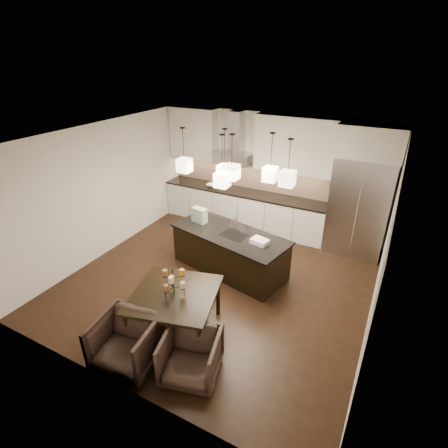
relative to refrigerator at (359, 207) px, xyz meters
The scene contains 37 objects.
floor 3.35m from the refrigerator, 131.42° to the right, with size 5.50×5.50×0.02m, color black.
ceiling 3.62m from the refrigerator, 131.42° to the right, with size 5.50×5.50×0.02m, color white.
wall_back 2.16m from the refrigerator, 169.74° to the left, with size 5.50×0.02×2.80m, color silver.
wall_front 5.56m from the refrigerator, 112.22° to the right, with size 5.50×0.02×2.80m, color silver.
wall_left 5.42m from the refrigerator, 153.91° to the right, with size 0.02×5.50×2.80m, color silver.
wall_right 2.49m from the refrigerator, 74.50° to the right, with size 0.02×5.50×2.80m, color silver.
refrigerator is the anchor object (origin of this frame).
fridge_panel 1.40m from the refrigerator, ahead, with size 1.26×0.72×0.65m, color silver.
lower_cabinets 2.80m from the refrigerator, behind, with size 4.21×0.62×0.88m, color silver.
countertop 2.73m from the refrigerator, behind, with size 4.21×0.66×0.04m, color black.
backsplash 2.75m from the refrigerator, behind, with size 4.21×0.02×0.63m, color tan.
upper_cab_left 4.35m from the refrigerator, behind, with size 1.25×0.35×1.25m, color silver.
upper_cab_right 1.91m from the refrigerator, behind, with size 1.86×0.35×1.25m, color silver.
hood_canopy 3.09m from the refrigerator, behind, with size 0.90×0.52×0.24m, color #B7B7BA.
hood_chimney 3.28m from the refrigerator, behind, with size 0.30×0.28×0.96m, color #B7B7BA.
fruit_bowl 3.59m from the refrigerator, behind, with size 0.26×0.26×0.06m, color silver.
island_body 2.93m from the refrigerator, 137.32° to the right, with size 2.30×0.92×0.81m, color black.
island_top 2.87m from the refrigerator, 137.32° to the right, with size 2.38×0.99×0.04m, color black.
faucet 2.73m from the refrigerator, 136.84° to the right, with size 0.09×0.22×0.35m, color silver, non-canonical shape.
tote_bag 3.39m from the refrigerator, 148.06° to the right, with size 0.31×0.17×0.31m, color #1C6231.
food_container 2.51m from the refrigerator, 124.56° to the right, with size 0.31×0.22×0.09m, color silver.
dining_table 4.47m from the refrigerator, 117.58° to the right, with size 1.26×1.26×0.75m, color black, non-canonical shape.
candelabra 4.42m from the refrigerator, 117.58° to the right, with size 0.36×0.36×0.44m, color black, non-canonical shape.
candle_a 4.33m from the refrigerator, 116.20° to the right, with size 0.08×0.08×0.10m, color beige.
candle_b 4.38m from the refrigerator, 119.33° to the right, with size 0.08×0.08×0.10m, color orange.
candle_c 4.56m from the refrigerator, 117.22° to the right, with size 0.08×0.08×0.10m, color brown.
candle_d 4.28m from the refrigerator, 117.30° to the right, with size 0.08×0.08×0.10m, color orange.
candle_e 4.49m from the refrigerator, 118.99° to the right, with size 0.08×0.08×0.10m, color brown.
candle_f 4.50m from the refrigerator, 116.28° to the right, with size 0.08×0.08×0.10m, color beige.
armchair_left 5.33m from the refrigerator, 115.72° to the right, with size 0.83×0.86×0.78m, color black.
armchair_right 4.78m from the refrigerator, 106.98° to the right, with size 0.75×0.77×0.70m, color black.
pendant_a 3.78m from the refrigerator, 147.48° to the right, with size 0.24×0.24×0.26m, color #FDF5C7.
pendant_b 3.03m from the refrigerator, 144.40° to the right, with size 0.24×0.24×0.26m, color #FDF5C7.
pendant_c 3.05m from the refrigerator, 135.10° to the right, with size 0.24×0.24×0.26m, color #FDF5C7.
pendant_d 2.38m from the refrigerator, 132.28° to the right, with size 0.24×0.24×0.26m, color #FDF5C7.
pendant_e 2.41m from the refrigerator, 118.81° to the right, with size 0.24×0.24×0.26m, color #FDF5C7.
pendant_f 3.17m from the refrigerator, 135.74° to the right, with size 0.24×0.24×0.26m, color #FDF5C7.
Camera 1 is at (2.70, -4.97, 4.08)m, focal length 28.00 mm.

